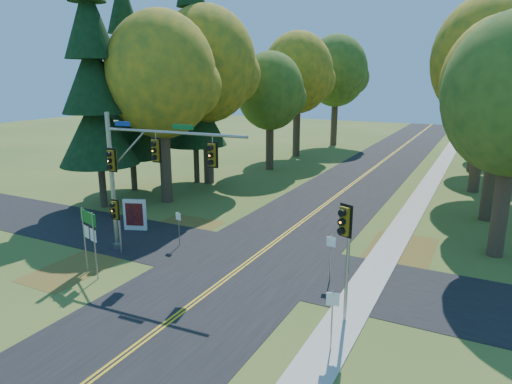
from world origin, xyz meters
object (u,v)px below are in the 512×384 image
at_px(info_kiosk, 135,215).
at_px(traffic_mast, 141,166).
at_px(route_sign_cluster, 89,230).
at_px(east_signal_pole, 346,234).

bearing_deg(info_kiosk, traffic_mast, -61.37).
distance_m(traffic_mast, info_kiosk, 5.94).
bearing_deg(route_sign_cluster, info_kiosk, 133.10).
xyz_separation_m(traffic_mast, route_sign_cluster, (-0.59, -3.28, -2.56)).
height_order(traffic_mast, route_sign_cluster, traffic_mast).
height_order(east_signal_pole, info_kiosk, east_signal_pole).
xyz_separation_m(route_sign_cluster, info_kiosk, (-2.78, 6.20, -1.37)).
distance_m(east_signal_pole, info_kiosk, 15.97).
bearing_deg(east_signal_pole, route_sign_cluster, -153.27).
relative_size(route_sign_cluster, info_kiosk, 1.68).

